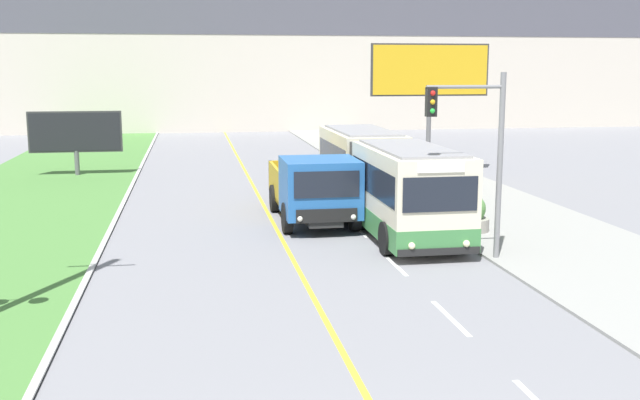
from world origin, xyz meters
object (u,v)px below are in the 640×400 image
(traffic_light_mast, at_px, (477,142))
(planter_round_third, at_px, (408,183))
(billboard_small, at_px, (75,133))
(planter_round_near, at_px, (471,215))
(planter_round_second, at_px, (437,197))
(billboard_large, at_px, (430,74))
(city_bus, at_px, (383,178))
(dump_truck, at_px, (316,190))

(traffic_light_mast, relative_size, planter_round_third, 4.73)
(billboard_small, xyz_separation_m, planter_round_near, (14.91, -16.26, -1.57))
(traffic_light_mast, relative_size, planter_round_second, 4.38)
(billboard_large, distance_m, planter_round_near, 14.76)
(billboard_small, bearing_deg, traffic_light_mast, -55.36)
(city_bus, height_order, billboard_small, billboard_small)
(traffic_light_mast, relative_size, billboard_large, 0.80)
(planter_round_near, bearing_deg, city_bus, 132.13)
(traffic_light_mast, xyz_separation_m, planter_round_near, (1.26, 3.50, -2.80))
(traffic_light_mast, distance_m, billboard_large, 17.83)
(city_bus, height_order, planter_round_near, city_bus)
(traffic_light_mast, height_order, planter_round_second, traffic_light_mast)
(billboard_large, height_order, billboard_small, billboard_large)
(traffic_light_mast, height_order, planter_round_near, traffic_light_mast)
(city_bus, distance_m, planter_round_third, 5.35)
(dump_truck, height_order, billboard_large, billboard_large)
(planter_round_second, relative_size, planter_round_third, 1.08)
(city_bus, relative_size, billboard_small, 2.79)
(planter_round_near, xyz_separation_m, planter_round_third, (-0.00, 7.32, -0.05))
(city_bus, distance_m, planter_round_near, 3.65)
(city_bus, relative_size, billboard_large, 1.93)
(planter_round_near, bearing_deg, traffic_light_mast, -109.80)
(dump_truck, bearing_deg, billboard_small, 125.22)
(dump_truck, height_order, planter_round_third, dump_truck)
(city_bus, xyz_separation_m, planter_round_near, (2.37, -2.62, -0.92))
(dump_truck, distance_m, planter_round_third, 7.21)
(planter_round_second, distance_m, planter_round_third, 3.66)
(dump_truck, relative_size, planter_round_near, 5.43)
(billboard_large, bearing_deg, planter_round_third, -114.51)
(traffic_light_mast, distance_m, planter_round_second, 7.81)
(dump_truck, relative_size, billboard_large, 1.01)
(city_bus, height_order, traffic_light_mast, traffic_light_mast)
(planter_round_second, bearing_deg, planter_round_near, -90.80)
(dump_truck, bearing_deg, planter_round_second, 17.79)
(planter_round_near, height_order, planter_round_second, planter_round_near)
(traffic_light_mast, bearing_deg, billboard_large, 76.35)
(billboard_large, xyz_separation_m, planter_round_second, (-2.88, -10.09, -4.52))
(billboard_large, height_order, planter_round_second, billboard_large)
(traffic_light_mast, height_order, planter_round_third, traffic_light_mast)
(planter_round_near, distance_m, planter_round_third, 7.32)
(traffic_light_mast, height_order, billboard_large, billboard_large)
(billboard_small, height_order, planter_round_second, billboard_small)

